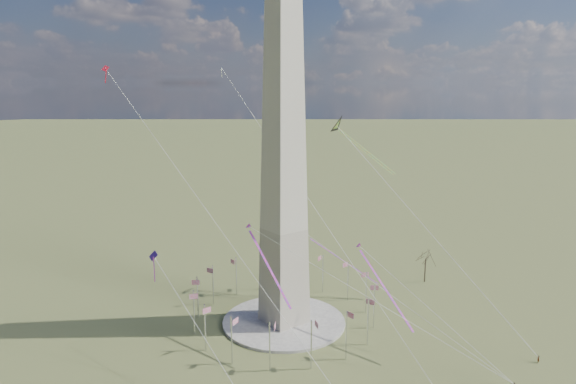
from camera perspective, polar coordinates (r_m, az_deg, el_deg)
ground at (r=155.88m, az=-0.45°, el=-14.31°), size 2000.00×2000.00×0.00m
plaza at (r=155.70m, az=-0.45°, el=-14.18°), size 36.00×36.00×0.80m
washington_monument at (r=141.32m, az=-0.48°, el=3.40°), size 15.56×15.56×100.00m
flagpole_ring at (r=152.79m, az=-0.46°, el=-11.86°), size 54.40×54.40×13.00m
tree_near at (r=187.85m, az=15.07°, el=-6.97°), size 7.49×7.49×13.11m
person_east at (r=149.84m, az=26.04°, el=-16.35°), size 0.85×0.80×1.96m
kite_delta_black at (r=167.06m, az=5.80°, el=7.04°), size 14.21×21.60×17.98m
kite_diamond_purple at (r=138.86m, az=-14.71°, el=-7.24°), size 1.66×2.78×8.85m
kite_streamer_left at (r=142.24m, az=9.71°, el=-8.87°), size 5.62×24.32×16.80m
kite_streamer_mid at (r=136.34m, az=-2.93°, el=-6.77°), size 4.64×23.64×16.27m
kite_streamer_right at (r=168.97m, az=4.90°, el=-6.69°), size 16.84×18.69×16.33m
kite_small_red at (r=156.69m, az=-19.62°, el=12.64°), size 1.93×1.68×4.95m
kite_small_white at (r=188.94m, az=-7.40°, el=13.35°), size 1.31×1.86×3.87m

